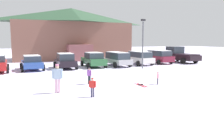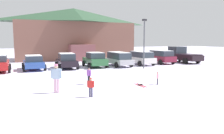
% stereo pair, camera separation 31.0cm
% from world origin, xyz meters
% --- Properties ---
extents(ground, '(160.00, 160.00, 0.00)m').
position_xyz_m(ground, '(0.00, 0.00, 0.00)').
color(ground, silver).
extents(ski_lodge, '(19.05, 10.25, 8.25)m').
position_xyz_m(ski_lodge, '(3.01, 26.97, 4.18)').
color(ski_lodge, brown).
rests_on(ski_lodge, ground).
extents(parked_blue_hatchback, '(2.23, 4.08, 1.51)m').
position_xyz_m(parked_blue_hatchback, '(-4.36, 14.54, 0.78)').
color(parked_blue_hatchback, '#2A4B99').
rests_on(parked_blue_hatchback, ground).
extents(parked_black_sedan, '(2.24, 4.16, 1.67)m').
position_xyz_m(parked_black_sedan, '(-1.00, 14.28, 0.83)').
color(parked_black_sedan, black).
rests_on(parked_black_sedan, ground).
extents(parked_green_coupe, '(2.33, 4.25, 1.68)m').
position_xyz_m(parked_green_coupe, '(2.24, 14.33, 0.85)').
color(parked_green_coupe, '#2E693B').
rests_on(parked_green_coupe, ground).
extents(parked_silver_wagon, '(2.11, 4.65, 1.66)m').
position_xyz_m(parked_silver_wagon, '(5.08, 14.00, 0.90)').
color(parked_silver_wagon, '#B7B7BA').
rests_on(parked_silver_wagon, ground).
extents(parked_white_suv, '(2.22, 4.53, 1.66)m').
position_xyz_m(parked_white_suv, '(8.29, 14.22, 0.90)').
color(parked_white_suv, white).
rests_on(parked_white_suv, ground).
extents(parked_maroon_van, '(2.23, 4.19, 1.73)m').
position_xyz_m(parked_maroon_van, '(11.48, 14.49, 0.93)').
color(parked_maroon_van, maroon).
rests_on(parked_maroon_van, ground).
extents(pickup_truck, '(2.44, 5.75, 2.15)m').
position_xyz_m(pickup_truck, '(14.98, 14.62, 0.99)').
color(pickup_truck, black).
rests_on(pickup_truck, ground).
extents(skier_child_in_pink_snowsuit, '(0.22, 0.29, 0.89)m').
position_xyz_m(skier_child_in_pink_snowsuit, '(2.88, 3.08, 0.50)').
color(skier_child_in_pink_snowsuit, '#383448').
rests_on(skier_child_in_pink_snowsuit, ground).
extents(skier_child_in_red_jacket, '(0.33, 0.27, 1.05)m').
position_xyz_m(skier_child_in_red_jacket, '(-2.34, 1.75, 0.59)').
color(skier_child_in_red_jacket, '#3C3B57').
rests_on(skier_child_in_red_jacket, ground).
extents(skier_adult_in_blue_parka, '(0.59, 0.36, 1.67)m').
position_xyz_m(skier_adult_in_blue_parka, '(-3.84, 3.48, 0.94)').
color(skier_adult_in_blue_parka, beige).
rests_on(skier_adult_in_blue_parka, ground).
extents(skier_child_in_purple_jacket, '(0.26, 0.41, 1.16)m').
position_xyz_m(skier_child_in_purple_jacket, '(-1.34, 5.22, 0.66)').
color(skier_child_in_purple_jacket, '#1D262A').
rests_on(skier_child_in_purple_jacket, ground).
extents(pair_of_skis, '(0.34, 1.37, 0.08)m').
position_xyz_m(pair_of_skis, '(1.66, 3.29, 0.02)').
color(pair_of_skis, red).
rests_on(pair_of_skis, ground).
extents(lamp_post, '(0.44, 0.24, 5.25)m').
position_xyz_m(lamp_post, '(6.59, 10.86, 2.97)').
color(lamp_post, '#515459').
rests_on(lamp_post, ground).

